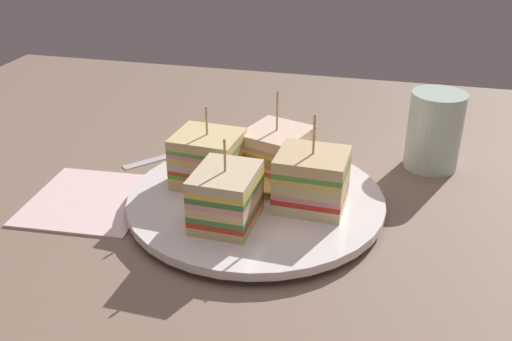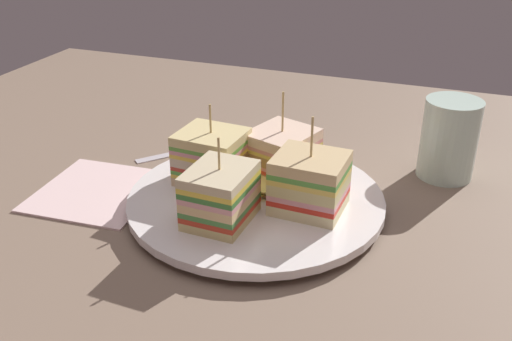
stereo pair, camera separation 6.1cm
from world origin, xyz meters
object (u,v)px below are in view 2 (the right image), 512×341
Objects in this scene: sandwich_wedge_1 at (212,157)px; chip_pile at (277,187)px; sandwich_wedge_3 at (309,183)px; sandwich_wedge_2 at (220,195)px; spoon at (209,144)px; drinking_glass at (448,144)px; plate at (256,201)px; napkin at (98,190)px; sandwich_wedge_0 at (282,153)px.

chip_pile is (7.72, -0.34, -2.23)cm from sandwich_wedge_1.
sandwich_wedge_2 is at bearing 36.98° from sandwich_wedge_3.
chip_pile is 0.68× the size of spoon.
drinking_glass is (24.39, 13.72, -0.48)cm from sandwich_wedge_1.
sandwich_wedge_3 is at bearing -5.91° from plate.
sandwich_wedge_1 is at bearing -8.36° from sandwich_wedge_3.
plate is at bearing -3.44° from sandwich_wedge_3.
chip_pile is (-4.07, 1.91, -2.27)cm from sandwich_wedge_3.
spoon is (-17.55, 13.78, -4.22)cm from sandwich_wedge_3.
plate is at bearing -11.78° from sandwich_wedge_1.
plate is at bearing -12.75° from sandwich_wedge_2.
sandwich_wedge_3 is (7.56, 5.20, 0.14)cm from sandwich_wedge_2.
sandwich_wedge_2 is 17.56cm from napkin.
sandwich_wedge_2 is 0.93× the size of drinking_glass.
chip_pile is 20.79cm from napkin.
sandwich_wedge_3 reaches higher than plate.
sandwich_wedge_0 is 20.03cm from drinking_glass.
plate is 3.04× the size of sandwich_wedge_1.
drinking_glass is (30.16, 2.20, 3.71)cm from spoon.
sandwich_wedge_2 is (4.22, -7.45, -0.10)cm from sandwich_wedge_1.
chip_pile is at bearing -139.86° from drinking_glass.
plate is 6.84cm from sandwich_wedge_0.
sandwich_wedge_0 is 14.93cm from spoon.
spoon is 0.86× the size of napkin.
sandwich_wedge_2 is (-2.49, -11.76, 0.19)cm from sandwich_wedge_0.
sandwich_wedge_2 is 29.24cm from drinking_glass.
sandwich_wedge_1 is at bearing 31.94° from sandwich_wedge_2.
spoon is 1.21× the size of drinking_glass.
sandwich_wedge_3 is 1.06× the size of drinking_glass.
sandwich_wedge_3 is 1.29× the size of chip_pile.
sandwich_wedge_1 is 12.00cm from sandwich_wedge_3.
drinking_glass is (36.94, 18.18, 3.85)cm from napkin.
sandwich_wedge_3 reaches higher than drinking_glass.
plate is 3.08× the size of sandwich_wedge_2.
sandwich_wedge_0 reaches higher than drinking_glass.
plate is at bearing 8.74° from napkin.
drinking_glass is at bearing 26.20° from napkin.
chip_pile reaches higher than plate.
plate is at bearing -97.47° from spoon.
sandwich_wedge_1 is at bearing 19.54° from napkin.
sandwich_wedge_2 is at bearing -133.61° from drinking_glass.
sandwich_wedge_0 reaches higher than spoon.
plate is 2.80× the size of sandwich_wedge_0.
spoon is (-9.99, 18.97, -4.08)cm from sandwich_wedge_2.
drinking_glass is (16.67, 14.06, 1.75)cm from chip_pile.
sandwich_wedge_3 is at bearing 56.24° from sandwich_wedge_0.
sandwich_wedge_2 is at bearing -56.50° from sandwich_wedge_1.
sandwich_wedge_0 is at bearing -49.86° from sandwich_wedge_3.
chip_pile is 21.88cm from drinking_glass.
napkin is (-16.78, 3.00, -4.22)cm from sandwich_wedge_2.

